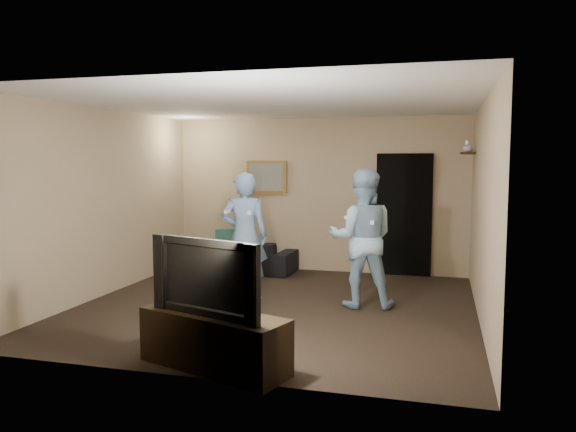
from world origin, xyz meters
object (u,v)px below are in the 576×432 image
(television, at_px, (213,275))
(wii_player_left, at_px, (245,236))
(tv_console, at_px, (214,341))
(sofa, at_px, (241,255))
(wii_player_right, at_px, (362,238))

(television, bearing_deg, wii_player_left, 121.96)
(tv_console, height_order, wii_player_left, wii_player_left)
(sofa, height_order, wii_player_left, wii_player_left)
(wii_player_left, distance_m, wii_player_right, 1.59)
(wii_player_left, bearing_deg, television, -76.55)
(sofa, height_order, wii_player_right, wii_player_right)
(sofa, relative_size, wii_player_left, 1.08)
(television, distance_m, wii_player_left, 2.58)
(sofa, bearing_deg, television, 109.20)
(wii_player_left, xyz_separation_m, wii_player_right, (1.59, 0.02, 0.02))
(sofa, xyz_separation_m, television, (1.32, -4.31, 0.58))
(sofa, distance_m, television, 4.54)
(television, height_order, wii_player_left, wii_player_left)
(sofa, height_order, tv_console, sofa)
(sofa, xyz_separation_m, wii_player_left, (0.72, -1.80, 0.59))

